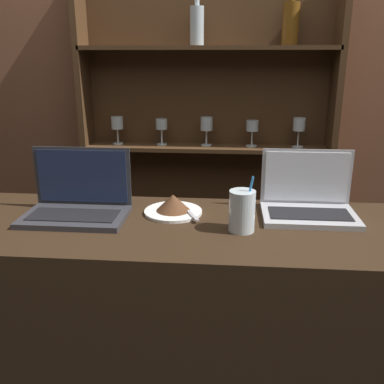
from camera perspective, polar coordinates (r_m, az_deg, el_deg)
The scene contains 7 objects.
bar_counter at distance 1.61m, azimuth 4.13°, elevation -21.39°, with size 1.94×0.52×1.01m.
back_wall at distance 2.27m, azimuth 5.07°, elevation 13.56°, with size 7.00×0.06×2.70m.
back_shelf at distance 2.25m, azimuth 2.13°, elevation 4.67°, with size 1.26×0.18×1.94m.
laptop_near at distance 1.46m, azimuth -14.96°, elevation -1.24°, with size 0.33×0.21×0.22m.
laptop_far at distance 1.47m, azimuth 15.25°, elevation -1.22°, with size 0.30×0.21×0.21m.
cake_plate at distance 1.44m, azimuth -2.48°, elevation -1.84°, with size 0.20×0.20×0.07m.
water_glass at distance 1.29m, azimuth 6.73°, elevation -2.53°, with size 0.08×0.08×0.17m.
Camera 1 is at (-0.00, -0.98, 1.52)m, focal length 40.00 mm.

